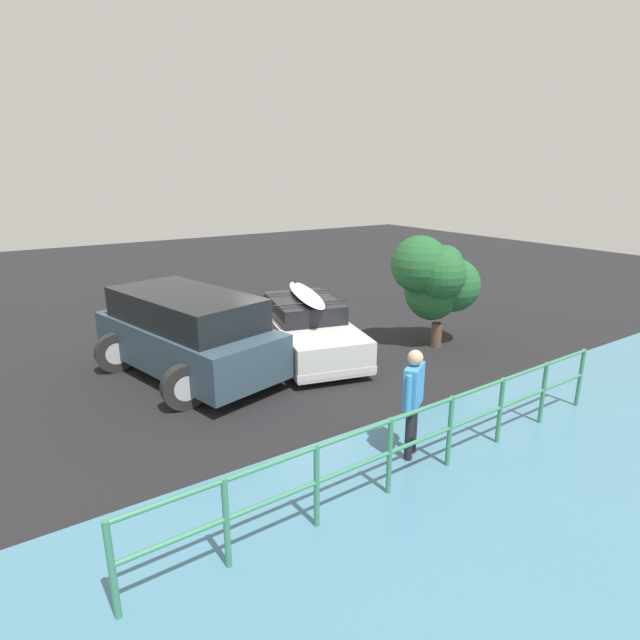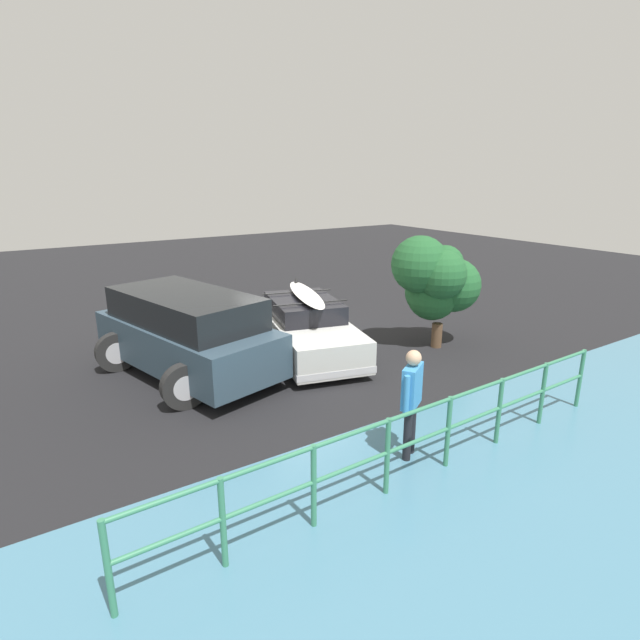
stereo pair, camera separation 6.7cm
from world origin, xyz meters
The scene contains 6 objects.
ground_plane centered at (0.00, 0.00, -0.01)m, with size 44.00×44.00×0.02m, color black.
sedan_car centered at (0.14, 0.56, 0.62)m, with size 2.89×4.61×1.56m.
suv_car centered at (2.94, 0.38, 0.93)m, with size 3.32×4.76×1.78m.
person_bystander centered at (1.24, 5.31, 1.02)m, with size 0.57×0.42×1.69m.
railing_fence centered at (1.54, 5.82, 0.70)m, with size 8.14×0.22×1.10m.
bush_near_left centered at (-2.76, 1.83, 1.62)m, with size 2.27×1.79×2.73m.
Camera 2 is at (5.98, 10.17, 4.11)m, focal length 28.00 mm.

